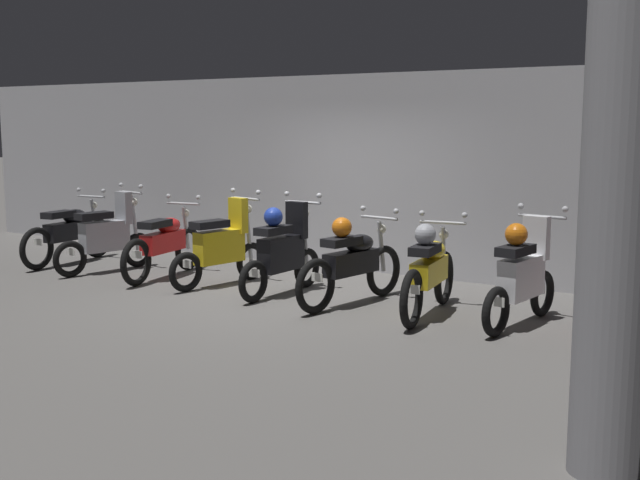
# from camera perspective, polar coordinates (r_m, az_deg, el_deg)

# --- Properties ---
(ground_plane) EXTENTS (80.00, 80.00, 0.00)m
(ground_plane) POSITION_cam_1_polar(r_m,az_deg,el_deg) (10.14, -3.40, -4.11)
(ground_plane) COLOR #565451
(back_wall) EXTENTS (16.32, 0.30, 2.90)m
(back_wall) POSITION_cam_1_polar(r_m,az_deg,el_deg) (11.94, 3.10, 4.81)
(back_wall) COLOR #ADADB2
(back_wall) RESTS_ON ground
(motorbike_slot_0) EXTENTS (0.59, 1.95, 1.15)m
(motorbike_slot_0) POSITION_cam_1_polar(r_m,az_deg,el_deg) (13.11, -17.52, 0.53)
(motorbike_slot_0) COLOR black
(motorbike_slot_0) RESTS_ON ground
(motorbike_slot_1) EXTENTS (0.59, 1.66, 1.29)m
(motorbike_slot_1) POSITION_cam_1_polar(r_m,az_deg,el_deg) (12.19, -15.01, 0.25)
(motorbike_slot_1) COLOR black
(motorbike_slot_1) RESTS_ON ground
(motorbike_slot_2) EXTENTS (0.58, 1.94, 1.15)m
(motorbike_slot_2) POSITION_cam_1_polar(r_m,az_deg,el_deg) (11.56, -11.09, -0.23)
(motorbike_slot_2) COLOR black
(motorbike_slot_2) RESTS_ON ground
(motorbike_slot_3) EXTENTS (0.59, 1.67, 1.29)m
(motorbike_slot_3) POSITION_cam_1_polar(r_m,az_deg,el_deg) (10.87, -7.05, -0.49)
(motorbike_slot_3) COLOR black
(motorbike_slot_3) RESTS_ON ground
(motorbike_slot_4) EXTENTS (0.59, 1.68, 1.29)m
(motorbike_slot_4) POSITION_cam_1_polar(r_m,az_deg,el_deg) (10.21, -2.71, -0.77)
(motorbike_slot_4) COLOR black
(motorbike_slot_4) RESTS_ON ground
(motorbike_slot_5) EXTENTS (0.60, 1.94, 1.15)m
(motorbike_slot_5) POSITION_cam_1_polar(r_m,az_deg,el_deg) (9.65, 2.30, -1.55)
(motorbike_slot_5) COLOR black
(motorbike_slot_5) RESTS_ON ground
(motorbike_slot_6) EXTENTS (0.59, 1.94, 1.15)m
(motorbike_slot_6) POSITION_cam_1_polar(r_m,az_deg,el_deg) (9.15, 7.84, -2.15)
(motorbike_slot_6) COLOR black
(motorbike_slot_6) RESTS_ON ground
(motorbike_slot_7) EXTENTS (0.59, 1.68, 1.29)m
(motorbike_slot_7) POSITION_cam_1_polar(r_m,az_deg,el_deg) (8.88, 14.29, -2.39)
(motorbike_slot_7) COLOR black
(motorbike_slot_7) RESTS_ON ground
(motorbike_slot_8) EXTENTS (0.58, 1.94, 1.15)m
(motorbike_slot_8) POSITION_cam_1_polar(r_m,az_deg,el_deg) (8.64, 20.86, -3.25)
(motorbike_slot_8) COLOR black
(motorbike_slot_8) RESTS_ON ground
(support_pillar) EXTENTS (0.43, 0.43, 2.90)m
(support_pillar) POSITION_cam_1_polar(r_m,az_deg,el_deg) (5.13, 20.29, -0.34)
(support_pillar) COLOR gray
(support_pillar) RESTS_ON ground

